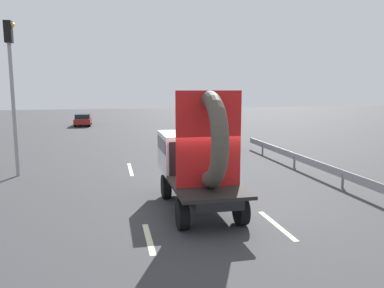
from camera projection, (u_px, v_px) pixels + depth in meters
ground_plane at (208, 211)px, 11.96m from camera, size 120.00×120.00×0.00m
flatbed_truck at (196, 155)px, 12.31m from camera, size 2.02×5.07×3.80m
distant_sedan at (214, 138)px, 23.66m from camera, size 1.76×4.12×1.34m
traffic_light at (12, 78)px, 16.10m from camera, size 0.42×0.36×6.65m
guardrail at (316, 165)px, 16.51m from camera, size 0.10×15.78×0.71m
lane_dash_left_near at (149, 238)px, 9.77m from camera, size 0.16×2.09×0.01m
lane_dash_left_far at (130, 169)px, 18.07m from camera, size 0.16×2.89×0.01m
lane_dash_right_near at (277, 225)px, 10.72m from camera, size 0.16×2.37×0.01m
lane_dash_right_far at (206, 168)px, 18.42m from camera, size 0.16×2.35×0.01m
oncoming_car at (83, 119)px, 38.60m from camera, size 1.60×3.74×1.22m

